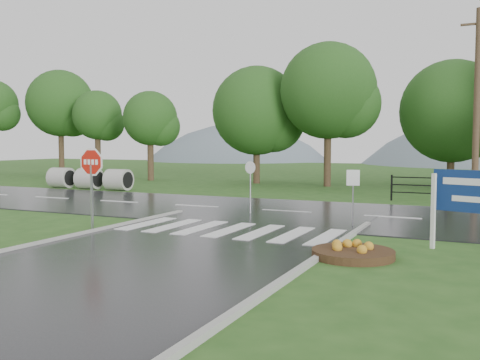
% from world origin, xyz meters
% --- Properties ---
extents(ground, '(120.00, 120.00, 0.00)m').
position_xyz_m(ground, '(0.00, 0.00, 0.00)').
color(ground, '#28521B').
rests_on(ground, ground).
extents(main_road, '(90.00, 8.00, 0.04)m').
position_xyz_m(main_road, '(0.00, 10.00, 0.00)').
color(main_road, black).
rests_on(main_road, ground).
extents(crosswalk, '(6.50, 2.80, 0.02)m').
position_xyz_m(crosswalk, '(0.00, 5.00, 0.06)').
color(crosswalk, silver).
rests_on(crosswalk, ground).
extents(hills, '(102.00, 48.00, 48.00)m').
position_xyz_m(hills, '(3.49, 65.00, -15.54)').
color(hills, slate).
rests_on(hills, ground).
extents(treeline, '(83.20, 5.20, 10.00)m').
position_xyz_m(treeline, '(1.00, 24.00, 0.00)').
color(treeline, '#1C4515').
rests_on(treeline, ground).
extents(culvert_pipes, '(5.50, 1.20, 1.20)m').
position_xyz_m(culvert_pipes, '(-13.99, 15.00, 0.60)').
color(culvert_pipes, '#9E9B93').
rests_on(culvert_pipes, ground).
extents(stop_sign, '(1.19, 0.06, 2.68)m').
position_xyz_m(stop_sign, '(-4.15, 3.69, 1.87)').
color(stop_sign, '#939399').
rests_on(stop_sign, ground).
extents(estate_billboard, '(2.23, 0.80, 2.01)m').
position_xyz_m(estate_billboard, '(6.86, 4.85, 1.38)').
color(estate_billboard, silver).
rests_on(estate_billboard, ground).
extents(flower_bed, '(1.92, 1.92, 0.38)m').
position_xyz_m(flower_bed, '(4.23, 2.91, 0.14)').
color(flower_bed, '#332111').
rests_on(flower_bed, ground).
extents(reg_sign_small, '(0.40, 0.10, 1.83)m').
position_xyz_m(reg_sign_small, '(3.19, 7.34, 1.33)').
color(reg_sign_small, '#939399').
rests_on(reg_sign_small, ground).
extents(reg_sign_round, '(0.46, 0.13, 2.00)m').
position_xyz_m(reg_sign_round, '(-0.98, 8.76, 1.29)').
color(reg_sign_round, '#939399').
rests_on(reg_sign_round, ground).
extents(utility_pole_east, '(1.48, 0.28, 8.32)m').
position_xyz_m(utility_pole_east, '(6.54, 15.50, 4.23)').
color(utility_pole_east, '#473523').
rests_on(utility_pole_east, ground).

